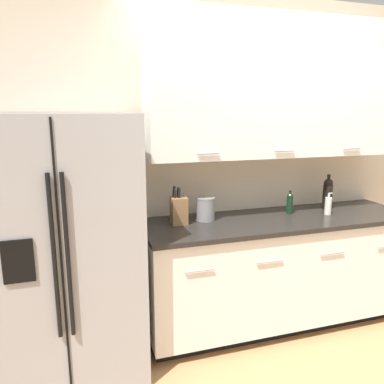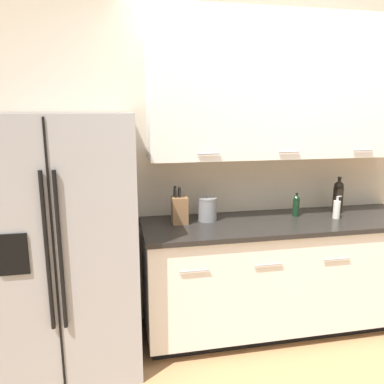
{
  "view_description": "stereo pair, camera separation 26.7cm",
  "coord_description": "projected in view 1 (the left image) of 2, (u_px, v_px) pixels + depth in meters",
  "views": [
    {
      "loc": [
        -1.57,
        -1.74,
        1.72
      ],
      "look_at": [
        -0.8,
        0.75,
        1.15
      ],
      "focal_mm": 35.0,
      "sensor_mm": 36.0,
      "label": 1
    },
    {
      "loc": [
        -1.32,
        -1.81,
        1.72
      ],
      "look_at": [
        -0.8,
        0.75,
        1.15
      ],
      "focal_mm": 35.0,
      "sensor_mm": 36.0,
      "label": 2
    }
  ],
  "objects": [
    {
      "name": "oil_bottle",
      "position": [
        290.0,
        203.0,
        3.03
      ],
      "size": [
        0.05,
        0.05,
        0.19
      ],
      "color": "black",
      "rests_on": "counter_unit"
    },
    {
      "name": "soap_dispenser",
      "position": [
        328.0,
        206.0,
        3.0
      ],
      "size": [
        0.06,
        0.05,
        0.18
      ],
      "color": "silver",
      "rests_on": "counter_unit"
    },
    {
      "name": "refrigerator",
      "position": [
        64.0,
        248.0,
        2.41
      ],
      "size": [
        0.96,
        0.78,
        1.71
      ],
      "color": "#9E9EA0",
      "rests_on": "ground_plane"
    },
    {
      "name": "wine_bottle",
      "position": [
        328.0,
        193.0,
        3.16
      ],
      "size": [
        0.08,
        0.08,
        0.3
      ],
      "color": "black",
      "rests_on": "counter_unit"
    },
    {
      "name": "ground_plane",
      "position": [
        343.0,
        379.0,
        2.45
      ],
      "size": [
        14.0,
        14.0,
        0.0
      ],
      "primitive_type": "plane",
      "color": "#B27F51"
    },
    {
      "name": "steel_canister",
      "position": [
        206.0,
        209.0,
        2.84
      ],
      "size": [
        0.14,
        0.14,
        0.2
      ],
      "color": "gray",
      "rests_on": "counter_unit"
    },
    {
      "name": "counter_unit",
      "position": [
        277.0,
        270.0,
        3.03
      ],
      "size": [
        2.18,
        0.64,
        0.9
      ],
      "color": "black",
      "rests_on": "ground_plane"
    },
    {
      "name": "knife_block",
      "position": [
        179.0,
        210.0,
        2.74
      ],
      "size": [
        0.11,
        0.11,
        0.28
      ],
      "color": "olive",
      "rests_on": "counter_unit"
    },
    {
      "name": "wall_back",
      "position": [
        271.0,
        145.0,
        3.11
      ],
      "size": [
        10.0,
        0.39,
        2.6
      ],
      "color": "beige",
      "rests_on": "ground_plane"
    }
  ]
}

